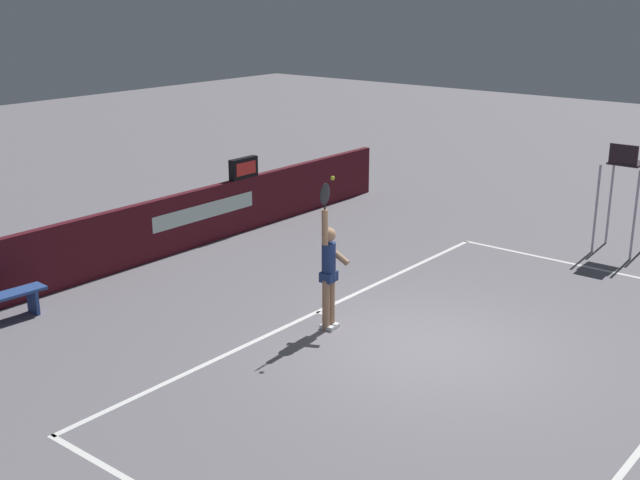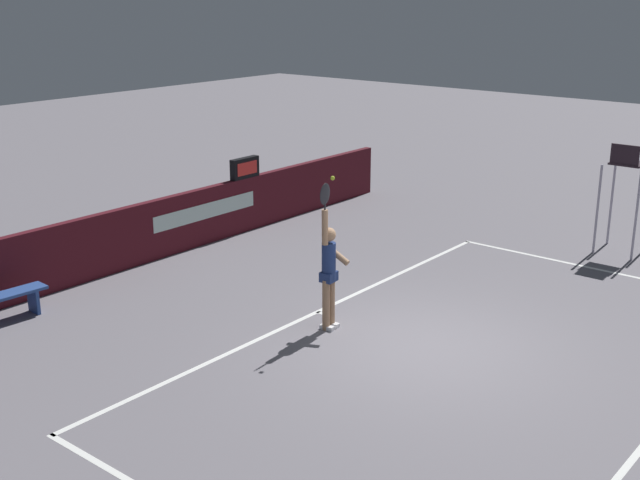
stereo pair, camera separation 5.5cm
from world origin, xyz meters
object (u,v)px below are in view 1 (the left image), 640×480
at_px(tennis_player, 329,269).
at_px(umpire_chair, 624,181).
at_px(speed_display, 244,168).
at_px(tennis_ball, 333,178).

xyz_separation_m(tennis_player, umpire_chair, (6.95, -2.23, 0.52)).
xyz_separation_m(speed_display, tennis_player, (-3.19, -4.96, -0.44)).
distance_m(tennis_player, tennis_ball, 1.52).
height_order(tennis_player, tennis_ball, tennis_ball).
bearing_deg(tennis_ball, tennis_player, 63.31).
bearing_deg(tennis_player, tennis_ball, -116.69).
bearing_deg(umpire_chair, speed_display, 117.59).
distance_m(speed_display, umpire_chair, 8.11).
xyz_separation_m(speed_display, umpire_chair, (3.76, -7.19, 0.08)).
distance_m(speed_display, tennis_player, 5.91).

